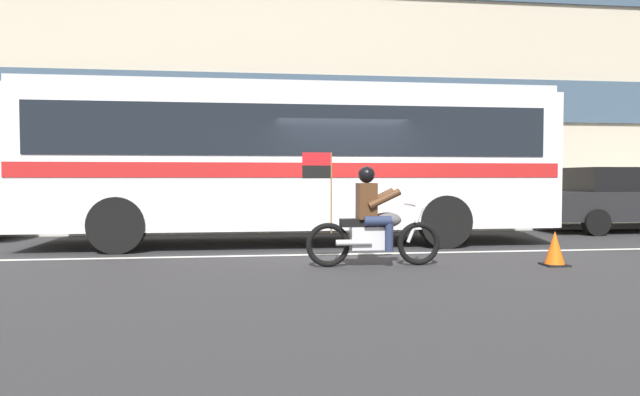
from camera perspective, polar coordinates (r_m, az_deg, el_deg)
The scene contains 8 objects.
ground_plane at distance 10.61m, azimuth 2.40°, elevation -5.39°, with size 60.00×60.00×0.00m, color #2B2B2D.
sidewalk_curb at distance 15.62m, azimuth -0.71°, elevation -2.67°, with size 28.00×3.80×0.15m, color #B7B2A8.
lane_center_stripe at distance 10.02m, azimuth 2.97°, elevation -5.81°, with size 26.60×0.14×0.01m, color silver.
office_building_facade at distance 18.33m, azimuth -1.55°, elevation 15.48°, with size 28.00×0.89×11.21m.
transit_bus at distance 11.60m, azimuth -2.93°, elevation 4.58°, with size 10.63×2.63×3.22m.
motorcycle_with_rider at distance 8.65m, azimuth 5.44°, elevation -2.67°, with size 2.20×0.64×1.78m.
parked_sedan_curbside at distance 16.08m, azimuth 29.12°, elevation -0.04°, with size 4.64×1.89×1.64m.
traffic_cone at distance 9.45m, azimuth 23.15°, elevation -4.91°, with size 0.36×0.36×0.55m.
Camera 1 is at (-1.75, -10.37, 1.40)m, focal length 30.89 mm.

